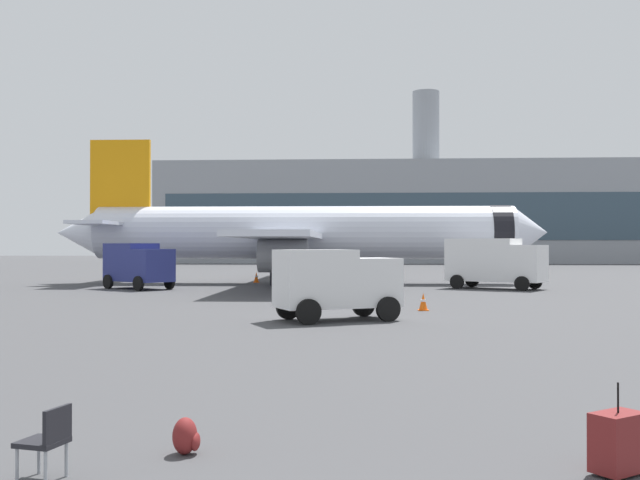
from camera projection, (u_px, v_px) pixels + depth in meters
The scene contains 11 objects.
airplane_at_gate at pixel (301, 233), 54.09m from camera, with size 35.63×32.04×10.50m.
service_truck at pixel (138, 264), 47.33m from camera, with size 5.11×4.74×2.90m.
fuel_truck at pixel (495, 261), 47.41m from camera, with size 6.39×5.11×3.20m.
cargo_van at pixel (336, 281), 27.31m from camera, with size 4.83×3.78×2.60m.
safety_cone_near at pixel (256, 277), 55.78m from camera, with size 0.44×0.44×0.80m.
safety_cone_mid at pixel (423, 302), 31.53m from camera, with size 0.44×0.44×0.75m.
safety_cone_far at pixel (352, 276), 60.13m from camera, with size 0.44×0.44×0.59m.
rolling_suitcase at pixel (618, 442), 8.89m from camera, with size 0.75×0.70×1.10m.
traveller_backpack at pixel (186, 437), 9.78m from camera, with size 0.36×0.40×0.48m.
gate_chair at pixel (48, 438), 8.68m from camera, with size 0.58×0.58×0.86m.
terminal_building at pixel (423, 213), 122.74m from camera, with size 85.75×16.87×28.14m.
Camera 1 is at (0.39, -4.21, 2.73)m, focal length 41.98 mm.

